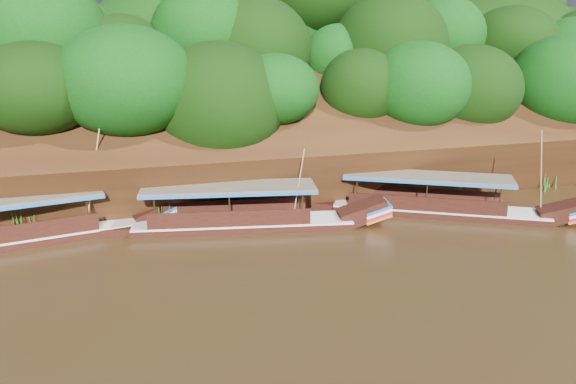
% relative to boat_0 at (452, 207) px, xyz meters
% --- Properties ---
extents(ground, '(160.00, 160.00, 0.00)m').
position_rel_boat_0_xyz_m(ground, '(-10.40, -6.31, -0.54)').
color(ground, black).
rests_on(ground, ground).
extents(riverbank, '(120.00, 30.06, 19.40)m').
position_rel_boat_0_xyz_m(riverbank, '(-10.41, 16.42, 1.35)').
color(riverbank, black).
rests_on(riverbank, ground).
extents(boat_0, '(13.80, 8.91, 5.96)m').
position_rel_boat_0_xyz_m(boat_0, '(0.00, 0.00, 0.00)').
color(boat_0, black).
rests_on(boat_0, ground).
extents(boat_1, '(14.42, 4.55, 5.17)m').
position_rel_boat_0_xyz_m(boat_1, '(-11.67, 1.17, 0.02)').
color(boat_1, black).
rests_on(boat_1, ground).
extents(boat_2, '(15.89, 4.88, 6.18)m').
position_rel_boat_0_xyz_m(boat_2, '(-23.37, 2.44, 0.02)').
color(boat_2, black).
rests_on(boat_2, ground).
extents(reeds, '(50.20, 2.60, 2.15)m').
position_rel_boat_0_xyz_m(reeds, '(-13.89, 3.04, 0.33)').
color(reeds, '#206018').
rests_on(reeds, ground).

